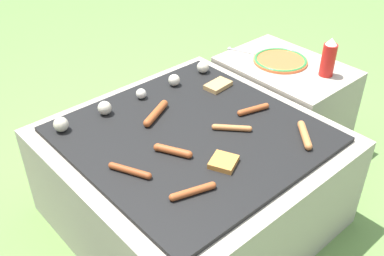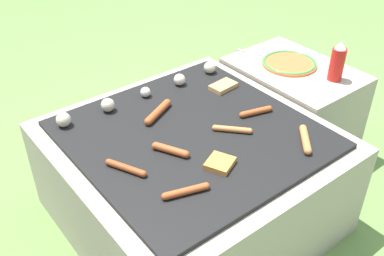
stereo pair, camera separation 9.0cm
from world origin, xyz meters
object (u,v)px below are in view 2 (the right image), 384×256
at_px(sausage_front_center, 126,168).
at_px(condiment_bottle, 337,62).
at_px(plate_colorful, 289,63).
at_px(fork_utensil, 255,54).

relative_size(sausage_front_center, condiment_bottle, 0.81).
xyz_separation_m(sausage_front_center, plate_colorful, (1.03, 0.19, -0.00)).
bearing_deg(fork_utensil, plate_colorful, -75.63).
bearing_deg(plate_colorful, condiment_bottle, -77.50).
relative_size(sausage_front_center, fork_utensil, 0.72).
height_order(plate_colorful, condiment_bottle, condiment_bottle).
bearing_deg(condiment_bottle, sausage_front_center, 178.27).
height_order(sausage_front_center, plate_colorful, sausage_front_center).
xyz_separation_m(condiment_bottle, fork_utensil, (-0.10, 0.41, -0.08)).
xyz_separation_m(sausage_front_center, condiment_bottle, (1.08, -0.03, 0.07)).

